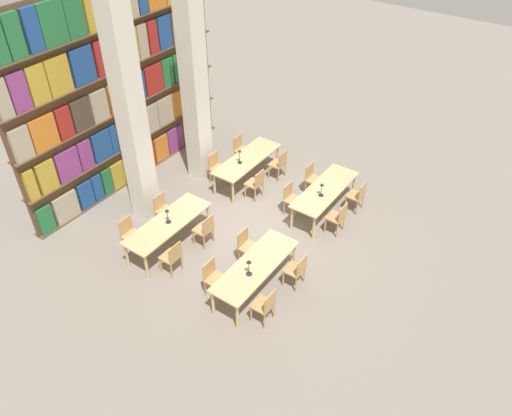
{
  "coord_description": "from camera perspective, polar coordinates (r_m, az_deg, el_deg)",
  "views": [
    {
      "loc": [
        -8.02,
        -5.77,
        8.55
      ],
      "look_at": [
        0.0,
        -0.13,
        0.68
      ],
      "focal_mm": 35.0,
      "sensor_mm": 36.0,
      "label": 1
    }
  ],
  "objects": [
    {
      "name": "chair_13",
      "position": [
        14.45,
        -4.52,
        4.7
      ],
      "size": [
        0.42,
        0.4,
        0.9
      ],
      "rotation": [
        0.0,
        0.0,
        3.14
      ],
      "color": "tan",
      "rests_on": "ground_plane"
    },
    {
      "name": "desk_lamp_2",
      "position": [
        12.05,
        -10.11,
        -0.62
      ],
      "size": [
        0.14,
        0.14,
        0.41
      ],
      "color": "#232328",
      "rests_on": "reading_table_2"
    },
    {
      "name": "chair_4",
      "position": [
        12.76,
        9.33,
        -1.03
      ],
      "size": [
        0.42,
        0.4,
        0.9
      ],
      "color": "tan",
      "rests_on": "ground_plane"
    },
    {
      "name": "chair_14",
      "position": [
        14.57,
        2.65,
        5.1
      ],
      "size": [
        0.42,
        0.4,
        0.9
      ],
      "color": "tan",
      "rests_on": "ground_plane"
    },
    {
      "name": "chair_7",
      "position": [
        14.04,
        6.5,
        3.42
      ],
      "size": [
        0.42,
        0.4,
        0.9
      ],
      "rotation": [
        0.0,
        0.0,
        3.14
      ],
      "color": "tan",
      "rests_on": "ground_plane"
    },
    {
      "name": "chair_0",
      "position": [
        10.56,
        1.07,
        -11.04
      ],
      "size": [
        0.42,
        0.4,
        0.9
      ],
      "color": "tan",
      "rests_on": "ground_plane"
    },
    {
      "name": "desk_lamp_3",
      "position": [
        13.95,
        -1.88,
        6.19
      ],
      "size": [
        0.14,
        0.14,
        0.44
      ],
      "color": "#232328",
      "rests_on": "reading_table_3"
    },
    {
      "name": "reading_table_3",
      "position": [
        14.35,
        -1.03,
        5.45
      ],
      "size": [
        2.38,
        0.81,
        0.76
      ],
      "color": "tan",
      "rests_on": "ground_plane"
    },
    {
      "name": "chair_6",
      "position": [
        13.58,
        11.52,
        1.44
      ],
      "size": [
        0.42,
        0.4,
        0.9
      ],
      "color": "tan",
      "rests_on": "ground_plane"
    },
    {
      "name": "chair_12",
      "position": [
        13.76,
        -0.04,
        2.87
      ],
      "size": [
        0.42,
        0.4,
        0.9
      ],
      "color": "tan",
      "rests_on": "ground_plane"
    },
    {
      "name": "reading_table_0",
      "position": [
        11.03,
        -0.06,
        -6.81
      ],
      "size": [
        2.38,
        0.81,
        0.76
      ],
      "color": "tan",
      "rests_on": "ground_plane"
    },
    {
      "name": "chair_1",
      "position": [
        11.12,
        -4.86,
        -7.89
      ],
      "size": [
        0.42,
        0.4,
        0.9
      ],
      "rotation": [
        0.0,
        0.0,
        3.14
      ],
      "color": "tan",
      "rests_on": "ground_plane"
    },
    {
      "name": "bookshelf_bank",
      "position": [
        14.05,
        -15.0,
        12.98
      ],
      "size": [
        6.98,
        0.35,
        5.5
      ],
      "color": "brown",
      "rests_on": "ground_plane"
    },
    {
      "name": "desk_lamp_1",
      "position": [
        12.82,
        7.52,
        2.35
      ],
      "size": [
        0.14,
        0.14,
        0.39
      ],
      "color": "#232328",
      "rests_on": "reading_table_1"
    },
    {
      "name": "chair_2",
      "position": [
        11.28,
        4.68,
        -7.03
      ],
      "size": [
        0.42,
        0.4,
        0.9
      ],
      "color": "tan",
      "rests_on": "ground_plane"
    },
    {
      "name": "chair_15",
      "position": [
        15.23,
        -1.72,
        6.75
      ],
      "size": [
        0.42,
        0.4,
        0.9
      ],
      "rotation": [
        0.0,
        0.0,
        3.14
      ],
      "color": "tan",
      "rests_on": "ground_plane"
    },
    {
      "name": "chair_8",
      "position": [
        11.7,
        -9.56,
        -5.49
      ],
      "size": [
        0.42,
        0.4,
        0.9
      ],
      "color": "tan",
      "rests_on": "ground_plane"
    },
    {
      "name": "chair_3",
      "position": [
        11.81,
        -1.04,
        -4.3
      ],
      "size": [
        0.42,
        0.4,
        0.9
      ],
      "rotation": [
        0.0,
        0.0,
        3.14
      ],
      "color": "tan",
      "rests_on": "ground_plane"
    },
    {
      "name": "ground_plane",
      "position": [
        13.07,
        -0.46,
        -2.14
      ],
      "size": [
        40.0,
        40.0,
        0.0
      ],
      "primitive_type": "plane",
      "color": "gray"
    },
    {
      "name": "chair_10",
      "position": [
        12.31,
        -5.87,
        -2.42
      ],
      "size": [
        0.42,
        0.4,
        0.9
      ],
      "color": "tan",
      "rests_on": "ground_plane"
    },
    {
      "name": "chair_5",
      "position": [
        13.25,
        4.09,
        1.15
      ],
      "size": [
        0.42,
        0.4,
        0.9
      ],
      "rotation": [
        0.0,
        0.0,
        3.14
      ],
      "color": "tan",
      "rests_on": "ground_plane"
    },
    {
      "name": "pillar_center",
      "position": [
        13.64,
        -7.14,
        14.42
      ],
      "size": [
        0.54,
        0.54,
        6.0
      ],
      "color": "silver",
      "rests_on": "ground_plane"
    },
    {
      "name": "chair_9",
      "position": [
        12.5,
        -14.19,
        -2.86
      ],
      "size": [
        0.42,
        0.4,
        0.9
      ],
      "rotation": [
        0.0,
        0.0,
        3.14
      ],
      "color": "tan",
      "rests_on": "ground_plane"
    },
    {
      "name": "desk_lamp_0",
      "position": [
        10.58,
        -0.81,
        -6.53
      ],
      "size": [
        0.14,
        0.14,
        0.42
      ],
      "color": "#232328",
      "rests_on": "reading_table_0"
    },
    {
      "name": "reading_table_1",
      "position": [
        13.27,
        7.9,
        1.92
      ],
      "size": [
        2.38,
        0.81,
        0.76
      ],
      "color": "tan",
      "rests_on": "ground_plane"
    },
    {
      "name": "chair_11",
      "position": [
        13.07,
        -10.51,
        -0.1
      ],
      "size": [
        0.42,
        0.4,
        0.9
      ],
      "rotation": [
        0.0,
        0.0,
        3.14
      ],
      "color": "tan",
      "rests_on": "ground_plane"
    },
    {
      "name": "pillar_left",
      "position": [
        12.23,
        -14.17,
        10.53
      ],
      "size": [
        0.54,
        0.54,
        6.0
      ],
      "color": "silver",
      "rests_on": "ground_plane"
    },
    {
      "name": "reading_table_2",
      "position": [
        12.27,
        -10.04,
        -1.89
      ],
      "size": [
        2.38,
        0.81,
        0.76
      ],
      "color": "tan",
      "rests_on": "ground_plane"
    }
  ]
}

